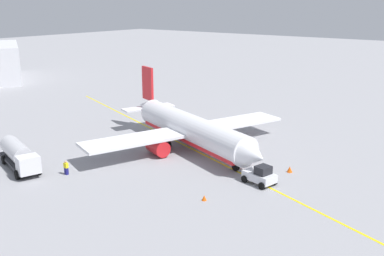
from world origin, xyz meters
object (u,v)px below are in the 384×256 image
safety_cone_nose (290,169)px  safety_cone_wingtip (204,198)px  airplane (190,129)px  fuel_tanker (19,155)px  pushback_tug (260,175)px  refueling_worker (66,168)px

safety_cone_nose → safety_cone_wingtip: size_ratio=1.28×
airplane → fuel_tanker: airplane is taller
airplane → safety_cone_wingtip: size_ratio=52.97×
airplane → pushback_tug: bearing=-21.0°
fuel_tanker → safety_cone_nose: 32.60m
fuel_tanker → pushback_tug: fuel_tanker is taller
safety_cone_wingtip → airplane: bearing=132.3°
fuel_tanker → safety_cone_nose: bearing=35.0°
safety_cone_wingtip → pushback_tug: bearing=71.6°
airplane → pushback_tug: airplane is taller
fuel_tanker → refueling_worker: size_ratio=5.97×
pushback_tug → safety_cone_wingtip: (-2.41, -7.27, -0.73)m
pushback_tug → safety_cone_nose: bearing=78.2°
fuel_tanker → safety_cone_wingtip: bearing=14.8°
refueling_worker → safety_cone_wingtip: refueling_worker is taller
pushback_tug → refueling_worker: pushback_tug is taller
airplane → fuel_tanker: bearing=-122.1°
airplane → pushback_tug: 14.93m
airplane → pushback_tug: (13.85, -5.31, -1.70)m
fuel_tanker → pushback_tug: 28.90m
pushback_tug → safety_cone_wingtip: bearing=-108.4°
safety_cone_nose → airplane: bearing=179.8°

